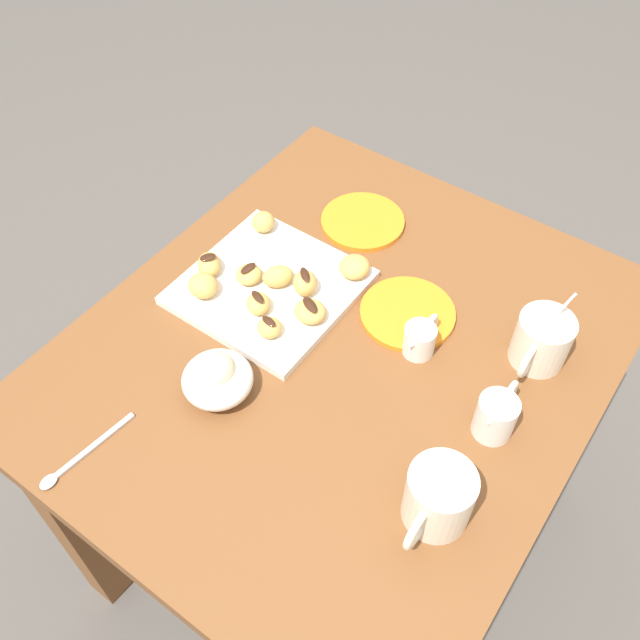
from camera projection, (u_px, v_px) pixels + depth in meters
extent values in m
plane|color=#514C47|center=(335.00, 527.00, 1.70)|extent=(8.00, 8.00, 0.00)
cube|color=brown|center=(341.00, 353.00, 1.16)|extent=(0.94, 0.79, 0.04)
cube|color=brown|center=(320.00, 272.00, 1.78)|extent=(0.07, 0.07, 0.68)
cube|color=brown|center=(73.00, 521.00, 1.35)|extent=(0.07, 0.07, 0.68)
cube|color=brown|center=(571.00, 403.00, 1.53)|extent=(0.07, 0.07, 0.68)
cube|color=white|center=(269.00, 287.00, 1.22)|extent=(0.28, 0.28, 0.02)
cylinder|color=silver|center=(542.00, 340.00, 1.10)|extent=(0.09, 0.09, 0.09)
torus|color=silver|center=(528.00, 361.00, 1.07)|extent=(0.06, 0.01, 0.06)
cylinder|color=black|center=(548.00, 324.00, 1.07)|extent=(0.08, 0.08, 0.01)
cylinder|color=silver|center=(552.00, 319.00, 1.08)|extent=(0.03, 0.04, 0.12)
cylinder|color=silver|center=(439.00, 497.00, 0.93)|extent=(0.09, 0.09, 0.10)
torus|color=silver|center=(417.00, 528.00, 0.89)|extent=(0.06, 0.01, 0.06)
cylinder|color=black|center=(443.00, 482.00, 0.89)|extent=(0.08, 0.08, 0.01)
cylinder|color=white|center=(496.00, 415.00, 1.02)|extent=(0.06, 0.06, 0.07)
cone|color=white|center=(491.00, 420.00, 0.99)|extent=(0.02, 0.02, 0.02)
torus|color=white|center=(509.00, 395.00, 1.04)|extent=(0.05, 0.01, 0.05)
cylinder|color=white|center=(500.00, 404.00, 1.00)|extent=(0.05, 0.05, 0.01)
ellipsoid|color=white|center=(218.00, 379.00, 1.07)|extent=(0.11, 0.11, 0.06)
sphere|color=#F4E5B2|center=(216.00, 371.00, 1.06)|extent=(0.06, 0.06, 0.06)
ellipsoid|color=green|center=(209.00, 370.00, 1.04)|extent=(0.02, 0.03, 0.01)
cylinder|color=white|center=(419.00, 340.00, 1.12)|extent=(0.05, 0.05, 0.05)
cone|color=white|center=(412.00, 343.00, 1.10)|extent=(0.02, 0.02, 0.02)
torus|color=white|center=(431.00, 325.00, 1.14)|extent=(0.04, 0.01, 0.04)
cylinder|color=#381E11|center=(421.00, 332.00, 1.11)|extent=(0.04, 0.04, 0.01)
cylinder|color=orange|center=(363.00, 221.00, 1.34)|extent=(0.16, 0.16, 0.01)
cylinder|color=orange|center=(408.00, 313.00, 1.19)|extent=(0.16, 0.16, 0.01)
cube|color=silver|center=(92.00, 447.00, 1.03)|extent=(0.15, 0.02, 0.00)
ellipsoid|color=silver|center=(49.00, 482.00, 0.99)|extent=(0.03, 0.02, 0.01)
ellipsoid|color=#DBA351|center=(209.00, 264.00, 1.22)|extent=(0.07, 0.07, 0.03)
ellipsoid|color=#381E11|center=(208.00, 257.00, 1.21)|extent=(0.03, 0.03, 0.00)
ellipsoid|color=#DBA351|center=(278.00, 276.00, 1.21)|extent=(0.07, 0.06, 0.03)
ellipsoid|color=#DBA351|center=(354.00, 267.00, 1.22)|extent=(0.06, 0.06, 0.03)
ellipsoid|color=#DBA351|center=(263.00, 222.00, 1.29)|extent=(0.06, 0.06, 0.04)
ellipsoid|color=#DBA351|center=(310.00, 311.00, 1.16)|extent=(0.05, 0.06, 0.03)
ellipsoid|color=#381E11|center=(310.00, 305.00, 1.14)|extent=(0.03, 0.04, 0.00)
ellipsoid|color=#DBA351|center=(258.00, 304.00, 1.17)|extent=(0.06, 0.06, 0.03)
ellipsoid|color=#381E11|center=(258.00, 297.00, 1.15)|extent=(0.02, 0.03, 0.00)
ellipsoid|color=#DBA351|center=(249.00, 274.00, 1.21)|extent=(0.06, 0.06, 0.03)
ellipsoid|color=#381E11|center=(248.00, 268.00, 1.20)|extent=(0.03, 0.02, 0.00)
ellipsoid|color=#DBA351|center=(269.00, 328.00, 1.14)|extent=(0.05, 0.05, 0.03)
ellipsoid|color=#381E11|center=(269.00, 321.00, 1.12)|extent=(0.02, 0.03, 0.00)
ellipsoid|color=#DBA351|center=(305.00, 283.00, 1.19)|extent=(0.06, 0.06, 0.04)
ellipsoid|color=#381E11|center=(305.00, 275.00, 1.18)|extent=(0.03, 0.04, 0.00)
ellipsoid|color=#DBA351|center=(203.00, 285.00, 1.19)|extent=(0.07, 0.07, 0.04)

